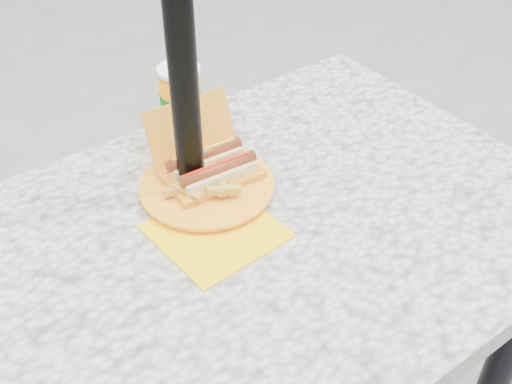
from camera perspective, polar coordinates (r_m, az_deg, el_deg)
picnic_table at (r=1.20m, az=-1.23°, el=-7.69°), size 1.20×0.80×0.75m
umbrella_pole at (r=1.04m, az=-6.93°, el=15.39°), size 0.05×0.05×2.20m
hotdog_box at (r=1.21m, az=-4.11°, el=2.02°), size 0.19×0.17×0.14m
fries_plate at (r=1.20m, az=-4.44°, el=0.34°), size 0.28×0.34×0.05m
soda_cup at (r=1.32m, az=-6.65°, el=7.84°), size 0.09×0.09×0.16m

